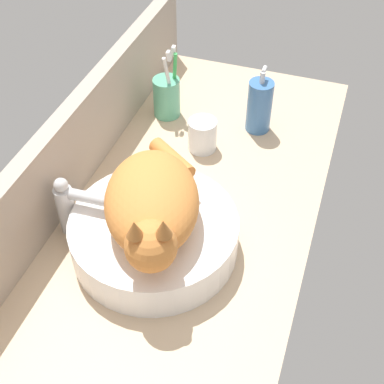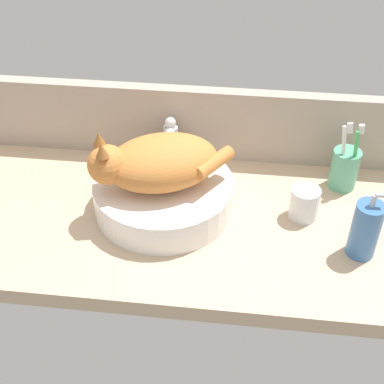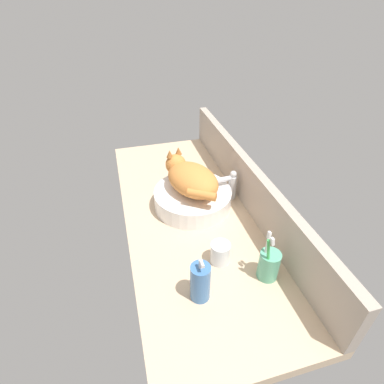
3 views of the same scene
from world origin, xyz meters
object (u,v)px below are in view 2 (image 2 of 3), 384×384
Objects in this scene: cat at (156,162)px; water_glass at (304,204)px; sink_basin at (164,195)px; toothbrush_cup at (345,168)px; soap_dispenser at (365,230)px; faucet at (170,142)px.

cat reaches higher than water_glass.
water_glass is (32.03, 0.75, -0.33)cm from sink_basin.
cat is 1.66× the size of toothbrush_cup.
faucet is at bearing 149.18° from soap_dispenser.
toothbrush_cup reaches higher than faucet.
cat is 46.13cm from toothbrush_cup.
toothbrush_cup is at bearing 17.75° from cat.
cat is 18.41cm from faucet.
cat is at bearing -162.25° from toothbrush_cup.
faucet is 51.82cm from soap_dispenser.
faucet is at bearing 92.95° from sink_basin.
sink_basin is at bearing 24.85° from cat.
cat is at bearing -177.72° from water_glass.
sink_basin is 44.11cm from toothbrush_cup.
sink_basin is 17.20cm from faucet.
faucet is at bearing 88.77° from cat.
cat is 46.29cm from soap_dispenser.
water_glass is (-11.60, 10.48, -3.18)cm from soap_dispenser.
soap_dispenser reaches higher than faucet.
cat is 1.90× the size of soap_dispenser.
faucet is 0.73× the size of toothbrush_cup.
water_glass is at bearing 1.34° from sink_basin.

